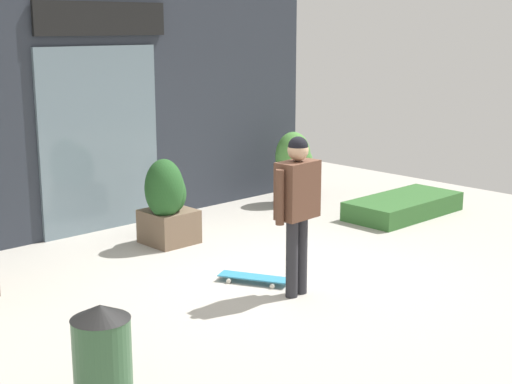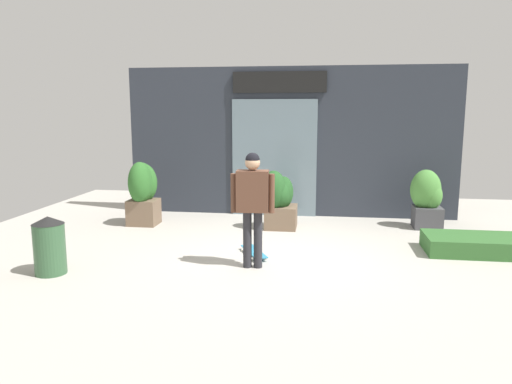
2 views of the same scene
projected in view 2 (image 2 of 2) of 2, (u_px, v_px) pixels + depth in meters
ground_plane at (273, 258)px, 7.74m from camera, size 12.00×12.00×0.00m
building_facade at (289, 142)px, 10.77m from camera, size 7.32×0.31×3.30m
skateboarder at (253, 197)px, 7.12m from camera, size 0.65×0.29×1.74m
skateboard at (254, 252)px, 7.89m from camera, size 0.55×0.82×0.08m
planter_box_left at (143, 189)px, 9.93m from camera, size 0.59×0.72×1.32m
planter_box_right at (427, 198)px, 9.66m from camera, size 0.63×0.58×1.18m
planter_box_mid at (279, 199)px, 9.63m from camera, size 0.71×0.68×1.18m
trash_bin at (49, 245)px, 6.94m from camera, size 0.45×0.45×0.85m
hedge_ledge at (485, 245)px, 7.98m from camera, size 1.94×0.90×0.29m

